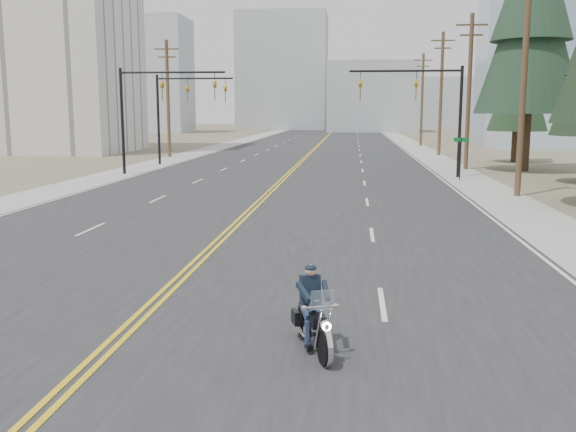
{
  "coord_description": "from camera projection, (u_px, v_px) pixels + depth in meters",
  "views": [
    {
      "loc": [
        4.3,
        -9.73,
        4.21
      ],
      "look_at": [
        2.7,
        6.11,
        1.6
      ],
      "focal_mm": 40.0,
      "sensor_mm": 36.0,
      "label": 1
    }
  ],
  "objects": [
    {
      "name": "haze_bldg_b",
      "position": [
        372.0,
        97.0,
        131.46
      ],
      "size": [
        18.0,
        14.0,
        14.0
      ],
      "primitive_type": "cube",
      "color": "#ADB2B7",
      "rests_on": "ground"
    },
    {
      "name": "traffic_mast_left",
      "position": [
        151.0,
        100.0,
        42.17
      ],
      "size": [
        7.1,
        0.26,
        7.0
      ],
      "color": "black",
      "rests_on": "ground"
    },
    {
      "name": "utility_pole_c",
      "position": [
        469.0,
        89.0,
        45.8
      ],
      "size": [
        2.2,
        0.3,
        11.0
      ],
      "color": "brown",
      "rests_on": "ground"
    },
    {
      "name": "traffic_mast_far",
      "position": [
        179.0,
        102.0,
        50.07
      ],
      "size": [
        6.1,
        0.26,
        7.0
      ],
      "color": "black",
      "rests_on": "ground"
    },
    {
      "name": "motorcyclist",
      "position": [
        314.0,
        310.0,
        11.27
      ],
      "size": [
        1.41,
        2.1,
        1.51
      ],
      "primitive_type": null,
      "rotation": [
        0.0,
        0.0,
        3.47
      ],
      "color": "black",
      "rests_on": "ground"
    },
    {
      "name": "ground_plane",
      "position": [
        90.0,
        367.0,
        10.66
      ],
      "size": [
        400.0,
        400.0,
        0.0
      ],
      "primitive_type": "plane",
      "color": "#776D56",
      "rests_on": "ground"
    },
    {
      "name": "utility_pole_b",
      "position": [
        524.0,
        74.0,
        31.03
      ],
      "size": [
        2.2,
        0.3,
        11.5
      ],
      "color": "brown",
      "rests_on": "ground"
    },
    {
      "name": "conifer_tall",
      "position": [
        533.0,
        2.0,
        43.7
      ],
      "size": [
        7.26,
        7.26,
        20.15
      ],
      "rotation": [
        0.0,
        0.0,
        -0.0
      ],
      "color": "#382619",
      "rests_on": "ground"
    },
    {
      "name": "haze_bldg_e",
      "position": [
        440.0,
        103.0,
        154.47
      ],
      "size": [
        14.0,
        14.0,
        12.0
      ],
      "primitive_type": "cube",
      "color": "#B7BCC6",
      "rests_on": "ground"
    },
    {
      "name": "traffic_mast_right",
      "position": [
        428.0,
        99.0,
        40.39
      ],
      "size": [
        7.1,
        0.26,
        7.0
      ],
      "color": "black",
      "rests_on": "ground"
    },
    {
      "name": "road",
      "position": [
        318.0,
        145.0,
        79.39
      ],
      "size": [
        20.0,
        200.0,
        0.01
      ],
      "primitive_type": "cube",
      "color": "#303033",
      "rests_on": "ground"
    },
    {
      "name": "haze_bldg_f",
      "position": [
        108.0,
        94.0,
        141.96
      ],
      "size": [
        12.0,
        12.0,
        16.0
      ],
      "primitive_type": "cube",
      "color": "#ADB2B7",
      "rests_on": "ground"
    },
    {
      "name": "sidewalk_left",
      "position": [
        227.0,
        145.0,
        80.53
      ],
      "size": [
        3.0,
        200.0,
        0.01
      ],
      "primitive_type": "cube",
      "color": "#A5A5A0",
      "rests_on": "ground"
    },
    {
      "name": "sidewalk_right",
      "position": [
        412.0,
        146.0,
        78.25
      ],
      "size": [
        3.0,
        200.0,
        0.01
      ],
      "primitive_type": "cube",
      "color": "#A5A5A0",
      "rests_on": "ground"
    },
    {
      "name": "haze_bldg_a",
      "position": [
        152.0,
        76.0,
        125.26
      ],
      "size": [
        14.0,
        12.0,
        22.0
      ],
      "primitive_type": "cube",
      "color": "#B7BCC6",
      "rests_on": "ground"
    },
    {
      "name": "street_sign",
      "position": [
        461.0,
        151.0,
        38.75
      ],
      "size": [
        0.9,
        0.06,
        2.62
      ],
      "color": "black",
      "rests_on": "ground"
    },
    {
      "name": "utility_pole_d",
      "position": [
        441.0,
        92.0,
        60.49
      ],
      "size": [
        2.2,
        0.3,
        11.5
      ],
      "color": "brown",
      "rests_on": "ground"
    },
    {
      "name": "utility_pole_left",
      "position": [
        168.0,
        97.0,
        58.14
      ],
      "size": [
        2.2,
        0.3,
        10.5
      ],
      "color": "brown",
      "rests_on": "ground"
    },
    {
      "name": "haze_bldg_d",
      "position": [
        283.0,
        72.0,
        147.2
      ],
      "size": [
        20.0,
        15.0,
        26.0
      ],
      "primitive_type": "cube",
      "color": "#ADB2B7",
      "rests_on": "ground"
    },
    {
      "name": "conifer_far",
      "position": [
        520.0,
        71.0,
        52.1
      ],
      "size": [
        4.83,
        4.83,
        12.93
      ],
      "rotation": [
        0.0,
        0.0,
        -0.19
      ],
      "color": "#382619",
      "rests_on": "ground"
    },
    {
      "name": "utility_pole_e",
      "position": [
        422.0,
        98.0,
        77.22
      ],
      "size": [
        2.2,
        0.3,
        11.0
      ],
      "color": "brown",
      "rests_on": "ground"
    },
    {
      "name": "apartment_block",
      "position": [
        36.0,
        3.0,
        65.01
      ],
      "size": [
        18.0,
        14.0,
        30.0
      ],
      "primitive_type": "cube",
      "color": "silver",
      "rests_on": "ground"
    },
    {
      "name": "haze_bldg_c",
      "position": [
        557.0,
        83.0,
        113.23
      ],
      "size": [
        16.0,
        12.0,
        18.0
      ],
      "primitive_type": "cube",
      "color": "#B7BCC6",
      "rests_on": "ground"
    }
  ]
}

